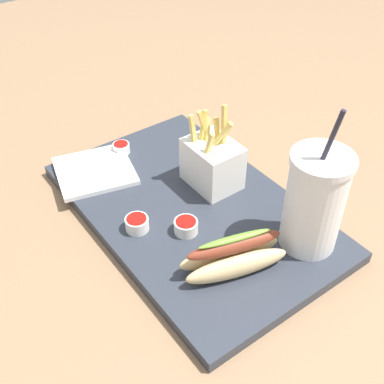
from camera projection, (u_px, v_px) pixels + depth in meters
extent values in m
cube|color=#8C6B4C|center=(192.00, 219.00, 0.84)|extent=(2.40, 2.40, 0.02)
cube|color=#2D333D|center=(192.00, 210.00, 0.83)|extent=(0.50, 0.31, 0.02)
cylinder|color=white|center=(314.00, 205.00, 0.71)|extent=(0.09, 0.09, 0.15)
cylinder|color=white|center=(323.00, 160.00, 0.66)|extent=(0.09, 0.09, 0.01)
cylinder|color=#262633|center=(332.00, 137.00, 0.63)|extent=(0.02, 0.02, 0.08)
cube|color=white|center=(212.00, 164.00, 0.84)|extent=(0.09, 0.07, 0.08)
cube|color=#E5C660|center=(223.00, 139.00, 0.82)|extent=(0.02, 0.03, 0.07)
cube|color=#E5C660|center=(224.00, 128.00, 0.81)|extent=(0.02, 0.02, 0.08)
cube|color=#E5C660|center=(207.00, 136.00, 0.82)|extent=(0.03, 0.03, 0.06)
cube|color=#E5C660|center=(217.00, 134.00, 0.82)|extent=(0.02, 0.01, 0.06)
cube|color=#E5C660|center=(205.00, 128.00, 0.82)|extent=(0.01, 0.03, 0.08)
cube|color=#E5C660|center=(219.00, 139.00, 0.81)|extent=(0.03, 0.04, 0.06)
cube|color=#E5C660|center=(203.00, 128.00, 0.82)|extent=(0.01, 0.02, 0.07)
cube|color=#E5C660|center=(208.00, 150.00, 0.80)|extent=(0.01, 0.02, 0.06)
cube|color=#E5C660|center=(193.00, 133.00, 0.81)|extent=(0.01, 0.01, 0.07)
ellipsoid|color=#E5C689|center=(237.00, 266.00, 0.70)|extent=(0.07, 0.16, 0.04)
ellipsoid|color=#E5C689|center=(230.00, 253.00, 0.72)|extent=(0.07, 0.16, 0.04)
ellipsoid|color=brown|center=(235.00, 245.00, 0.69)|extent=(0.06, 0.14, 0.02)
ellipsoid|color=#6B9E33|center=(235.00, 239.00, 0.68)|extent=(0.04, 0.11, 0.01)
cylinder|color=white|center=(137.00, 224.00, 0.77)|extent=(0.04, 0.04, 0.02)
cylinder|color=#B2140F|center=(137.00, 220.00, 0.77)|extent=(0.03, 0.03, 0.01)
cylinder|color=white|center=(186.00, 227.00, 0.77)|extent=(0.04, 0.04, 0.02)
cylinder|color=#B2140F|center=(186.00, 223.00, 0.76)|extent=(0.03, 0.03, 0.01)
cylinder|color=white|center=(121.00, 148.00, 0.93)|extent=(0.03, 0.03, 0.02)
cylinder|color=#B2140F|center=(121.00, 145.00, 0.93)|extent=(0.03, 0.03, 0.01)
cube|color=white|center=(95.00, 171.00, 0.89)|extent=(0.16, 0.16, 0.01)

